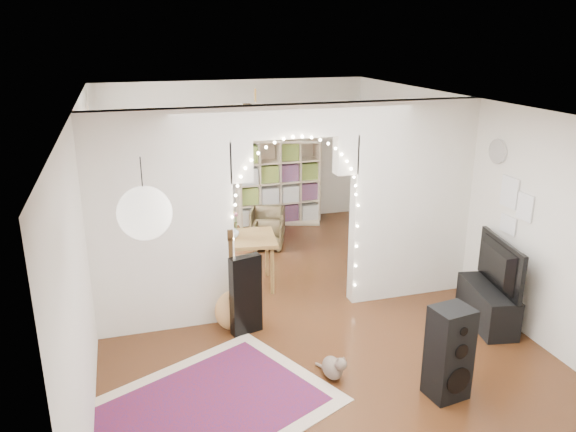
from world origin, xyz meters
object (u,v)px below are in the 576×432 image
object	(u,v)px
acoustic_guitar	(232,294)
dining_chair_left	(268,224)
bookcase	(278,182)
dining_chair_right	(268,236)
floor_speaker	(449,353)
dining_table	(233,243)
media_console	(487,306)

from	to	relation	value
acoustic_guitar	dining_chair_left	world-z (taller)	acoustic_guitar
bookcase	dining_chair_left	distance (m)	1.06
dining_chair_left	dining_chair_right	distance (m)	0.50
floor_speaker	dining_table	bearing A→B (deg)	108.04
bookcase	dining_table	size ratio (longest dim) A/B	1.25
floor_speaker	dining_chair_left	distance (m)	4.98
media_console	dining_chair_right	bearing A→B (deg)	131.25
floor_speaker	dining_chair_left	world-z (taller)	floor_speaker
bookcase	dining_table	world-z (taller)	bookcase
acoustic_guitar	dining_table	distance (m)	1.26
media_console	dining_chair_left	size ratio (longest dim) A/B	1.65
acoustic_guitar	dining_table	bearing A→B (deg)	81.09
dining_chair_left	dining_chair_right	size ratio (longest dim) A/B	1.21
dining_table	dining_chair_left	world-z (taller)	dining_table
bookcase	dining_chair_left	size ratio (longest dim) A/B	2.68
acoustic_guitar	dining_chair_left	bearing A→B (deg)	70.83
acoustic_guitar	dining_chair_right	distance (m)	2.80
dining_chair_left	floor_speaker	bearing A→B (deg)	-63.46
dining_table	acoustic_guitar	bearing A→B (deg)	-94.41
media_console	dining_table	size ratio (longest dim) A/B	0.77
floor_speaker	dining_chair_left	bearing A→B (deg)	88.35
acoustic_guitar	dining_chair_left	distance (m)	3.28
acoustic_guitar	dining_table	xyz separation A→B (m)	(0.26, 1.22, 0.20)
bookcase	dining_table	bearing A→B (deg)	-100.31
floor_speaker	bookcase	distance (m)	5.77
acoustic_guitar	media_console	world-z (taller)	acoustic_guitar
acoustic_guitar	media_console	bearing A→B (deg)	-10.86
acoustic_guitar	bookcase	world-z (taller)	bookcase
floor_speaker	media_console	bearing A→B (deg)	33.65
acoustic_guitar	dining_chair_left	xyz separation A→B (m)	(1.24, 3.03, -0.21)
dining_table	dining_chair_right	size ratio (longest dim) A/B	2.59
dining_table	floor_speaker	bearing A→B (deg)	-56.23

